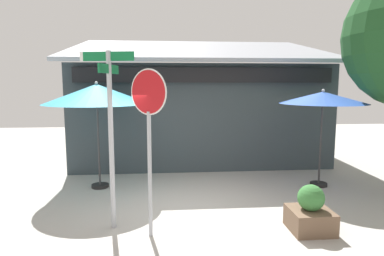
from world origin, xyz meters
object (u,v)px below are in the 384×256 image
Objects in this scene: street_sign_post at (110,122)px; patio_umbrella_royal_blue_center at (323,99)px; patio_umbrella_teal_left at (97,94)px; stop_sign at (149,121)px; sidewalk_planter at (310,213)px.

street_sign_post is 5.50m from patio_umbrella_royal_blue_center.
patio_umbrella_teal_left is (-0.71, 2.54, 0.41)m from street_sign_post.
patio_umbrella_teal_left reaches higher than patio_umbrella_royal_blue_center.
stop_sign reaches higher than sidewalk_planter.
street_sign_post is 1.11× the size of stop_sign.
patio_umbrella_teal_left is at bearing 176.42° from patio_umbrella_royal_blue_center.
patio_umbrella_royal_blue_center is (4.33, 2.58, 0.24)m from stop_sign.
street_sign_post reaches higher than sidewalk_planter.
sidewalk_planter is (-1.41, -2.62, -1.96)m from patio_umbrella_royal_blue_center.
patio_umbrella_teal_left is at bearing 115.77° from stop_sign.
sidewalk_planter is (2.91, -0.05, -1.71)m from stop_sign.
street_sign_post is 0.82m from stop_sign.
street_sign_post is 4.01m from sidewalk_planter.
street_sign_post is 3.75× the size of sidewalk_planter.
stop_sign is 1.15× the size of patio_umbrella_royal_blue_center.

